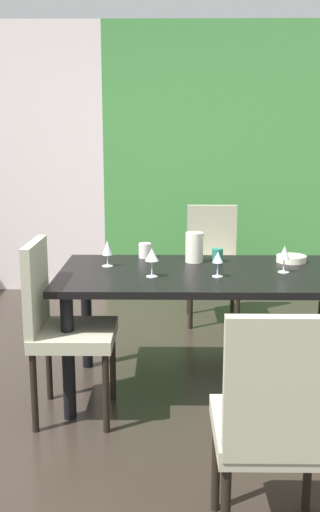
# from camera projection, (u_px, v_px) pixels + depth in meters

# --- Properties ---
(ground_plane) EXTENTS (5.92, 5.86, 0.02)m
(ground_plane) POSITION_uv_depth(u_px,v_px,m) (106.00, 436.00, 3.00)
(ground_plane) COLOR #2C241D
(garden_window_panel) EXTENTS (3.26, 0.10, 2.58)m
(garden_window_panel) POSITION_uv_depth(u_px,v_px,m) (271.00, 161.00, 5.53)
(garden_window_panel) COLOR #479144
(garden_window_panel) RESTS_ON ground_plane
(dining_table) EXTENTS (2.02, 0.92, 0.75)m
(dining_table) POSITION_uv_depth(u_px,v_px,m) (230.00, 284.00, 3.37)
(dining_table) COLOR black
(dining_table) RESTS_ON ground_plane
(chair_head_near) EXTENTS (0.44, 0.44, 0.98)m
(chair_head_near) POSITION_uv_depth(u_px,v_px,m) (278.00, 421.00, 2.02)
(chair_head_near) COLOR #A09D84
(chair_head_near) RESTS_ON ground_plane
(chair_head_far) EXTENTS (0.44, 0.44, 0.96)m
(chair_head_far) POSITION_uv_depth(u_px,v_px,m) (213.00, 256.00, 4.77)
(chair_head_far) COLOR #A09D84
(chair_head_far) RESTS_ON ground_plane
(chair_left_near) EXTENTS (0.45, 0.44, 0.99)m
(chair_left_near) POSITION_uv_depth(u_px,v_px,m) (59.00, 320.00, 3.10)
(chair_left_near) COLOR #A09D84
(chair_left_near) RESTS_ON ground_plane
(wine_glass_rear) EXTENTS (0.08, 0.08, 0.16)m
(wine_glass_rear) POSITION_uv_depth(u_px,v_px,m) (152.00, 256.00, 3.20)
(wine_glass_rear) COLOR silver
(wine_glass_rear) RESTS_ON dining_table
(wine_glass_center) EXTENTS (0.07, 0.07, 0.16)m
(wine_glass_center) POSITION_uv_depth(u_px,v_px,m) (107.00, 249.00, 3.46)
(wine_glass_center) COLOR silver
(wine_glass_center) RESTS_ON dining_table
(wine_glass_left) EXTENTS (0.07, 0.07, 0.16)m
(wine_glass_left) POSITION_uv_depth(u_px,v_px,m) (284.00, 254.00, 3.30)
(wine_glass_left) COLOR silver
(wine_glass_left) RESTS_ON dining_table
(wine_glass_near_shelf) EXTENTS (0.06, 0.06, 0.14)m
(wine_glass_near_shelf) POSITION_uv_depth(u_px,v_px,m) (218.00, 259.00, 3.20)
(wine_glass_near_shelf) COLOR silver
(wine_glass_near_shelf) RESTS_ON dining_table
(serving_bowl_west) EXTENTS (0.19, 0.19, 0.04)m
(serving_bowl_west) POSITION_uv_depth(u_px,v_px,m) (291.00, 259.00, 3.60)
(serving_bowl_west) COLOR beige
(serving_bowl_west) RESTS_ON dining_table
(cup_near_window) EXTENTS (0.08, 0.08, 0.10)m
(cup_near_window) POSITION_uv_depth(u_px,v_px,m) (145.00, 251.00, 3.71)
(cup_near_window) COLOR white
(cup_near_window) RESTS_ON dining_table
(cup_east) EXTENTS (0.07, 0.07, 0.08)m
(cup_east) POSITION_uv_depth(u_px,v_px,m) (217.00, 255.00, 3.60)
(cup_east) COLOR #277463
(cup_east) RESTS_ON dining_table
(pitcher_front) EXTENTS (0.13, 0.11, 0.19)m
(pitcher_front) POSITION_uv_depth(u_px,v_px,m) (194.00, 247.00, 3.58)
(pitcher_front) COLOR beige
(pitcher_front) RESTS_ON dining_table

